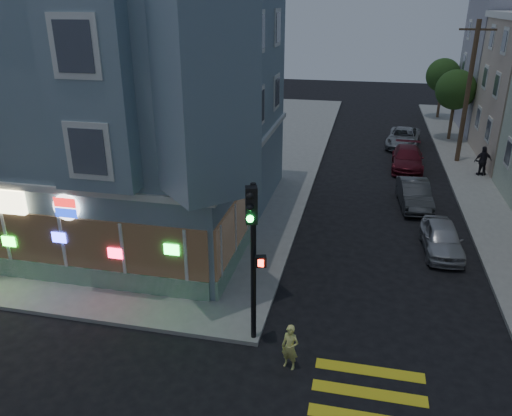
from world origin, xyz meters
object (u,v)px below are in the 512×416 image
(street_tree_near, at_px, (456,90))
(running_child, at_px, (290,347))
(utility_pole, at_px, (468,91))
(parked_car_b, at_px, (414,194))
(traffic_signal, at_px, (253,240))
(parked_car_d, at_px, (403,138))
(pedestrian_b, at_px, (483,161))
(pedestrian_a, at_px, (482,162))
(street_tree_far, at_px, (443,75))
(parked_car_a, at_px, (442,238))
(parked_car_c, at_px, (407,159))

(street_tree_near, xyz_separation_m, running_child, (-8.06, -28.70, -3.21))
(utility_pole, height_order, running_child, utility_pole)
(running_child, xyz_separation_m, parked_car_b, (4.46, 14.02, -0.04))
(parked_car_b, height_order, traffic_signal, traffic_signal)
(running_child, relative_size, parked_car_d, 0.30)
(running_child, distance_m, traffic_signal, 3.38)
(running_child, relative_size, pedestrian_b, 0.79)
(pedestrian_a, bearing_deg, parked_car_d, -55.79)
(utility_pole, bearing_deg, parked_car_b, -111.38)
(street_tree_far, relative_size, pedestrian_a, 3.37)
(street_tree_near, bearing_deg, street_tree_far, 90.00)
(street_tree_near, height_order, traffic_signal, street_tree_near)
(utility_pole, bearing_deg, pedestrian_a, -69.36)
(street_tree_near, xyz_separation_m, parked_car_d, (-3.60, -2.57, -3.26))
(pedestrian_b, bearing_deg, parked_car_b, 38.47)
(street_tree_near, bearing_deg, parked_car_a, -97.96)
(pedestrian_b, xyz_separation_m, traffic_signal, (-10.18, -18.95, 2.65))
(pedestrian_a, bearing_deg, parked_car_a, 70.65)
(running_child, height_order, traffic_signal, traffic_signal)
(parked_car_b, bearing_deg, parked_car_d, 85.12)
(street_tree_near, bearing_deg, parked_car_b, -103.78)
(street_tree_far, height_order, pedestrian_b, street_tree_far)
(pedestrian_b, relative_size, parked_car_a, 0.48)
(running_child, bearing_deg, traffic_signal, 164.45)
(utility_pole, height_order, parked_car_a, utility_pole)
(running_child, xyz_separation_m, traffic_signal, (-1.32, 0.87, 2.99))
(pedestrian_a, bearing_deg, utility_pole, -71.02)
(street_tree_near, bearing_deg, utility_pole, -91.91)
(utility_pole, height_order, street_tree_near, utility_pole)
(parked_car_b, xyz_separation_m, traffic_signal, (-5.78, -13.15, 3.03))
(utility_pole, relative_size, street_tree_near, 1.70)
(parked_car_a, distance_m, parked_car_d, 17.33)
(parked_car_a, xyz_separation_m, parked_car_c, (-0.82, 11.77, 0.04))
(street_tree_far, height_order, parked_car_c, street_tree_far)
(utility_pole, bearing_deg, traffic_signal, -112.80)
(traffic_signal, bearing_deg, street_tree_far, 58.61)
(parked_car_c, bearing_deg, running_child, -99.85)
(street_tree_far, relative_size, traffic_signal, 1.00)
(parked_car_a, distance_m, parked_car_b, 5.26)
(utility_pole, height_order, street_tree_far, utility_pole)
(street_tree_far, relative_size, running_child, 3.64)
(parked_car_b, bearing_deg, street_tree_far, 76.10)
(parked_car_a, height_order, parked_car_b, parked_car_b)
(pedestrian_a, bearing_deg, pedestrian_b, 88.34)
(pedestrian_b, xyz_separation_m, parked_car_b, (-4.40, -5.80, -0.38))
(utility_pole, xyz_separation_m, street_tree_near, (0.20, 6.00, -0.86))
(street_tree_far, distance_m, parked_car_c, 16.82)
(running_child, height_order, parked_car_d, running_child)
(parked_car_a, bearing_deg, street_tree_far, 81.80)
(parked_car_a, distance_m, traffic_signal, 10.77)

